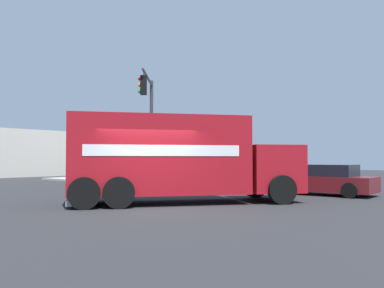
{
  "coord_description": "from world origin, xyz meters",
  "views": [
    {
      "loc": [
        -8.94,
        -9.2,
        1.56
      ],
      "look_at": [
        2.15,
        0.09,
        2.09
      ],
      "focal_mm": 37.88,
      "sensor_mm": 36.0,
      "label": 1
    }
  ],
  "objects_px": {
    "sedan_maroon": "(323,180)",
    "palm_tree_far": "(118,139)",
    "traffic_light_primary": "(149,113)",
    "delivery_truck": "(177,158)",
    "pickup_black": "(243,173)",
    "vending_machine_red": "(154,165)"
  },
  "relations": [
    {
      "from": "delivery_truck",
      "to": "sedan_maroon",
      "type": "distance_m",
      "value": 7.06
    },
    {
      "from": "sedan_maroon",
      "to": "palm_tree_far",
      "type": "bearing_deg",
      "value": 76.51
    },
    {
      "from": "pickup_black",
      "to": "vending_machine_red",
      "type": "distance_m",
      "value": 10.84
    },
    {
      "from": "palm_tree_far",
      "to": "sedan_maroon",
      "type": "bearing_deg",
      "value": -103.49
    },
    {
      "from": "pickup_black",
      "to": "sedan_maroon",
      "type": "distance_m",
      "value": 6.81
    },
    {
      "from": "vending_machine_red",
      "to": "palm_tree_far",
      "type": "distance_m",
      "value": 3.89
    },
    {
      "from": "delivery_truck",
      "to": "palm_tree_far",
      "type": "height_order",
      "value": "palm_tree_far"
    },
    {
      "from": "delivery_truck",
      "to": "pickup_black",
      "type": "height_order",
      "value": "delivery_truck"
    },
    {
      "from": "delivery_truck",
      "to": "traffic_light_primary",
      "type": "height_order",
      "value": "traffic_light_primary"
    },
    {
      "from": "delivery_truck",
      "to": "traffic_light_primary",
      "type": "xyz_separation_m",
      "value": [
        4.87,
        6.53,
        2.53
      ]
    },
    {
      "from": "delivery_truck",
      "to": "vending_machine_red",
      "type": "height_order",
      "value": "delivery_truck"
    },
    {
      "from": "vending_machine_red",
      "to": "pickup_black",
      "type": "bearing_deg",
      "value": -106.24
    },
    {
      "from": "traffic_light_primary",
      "to": "palm_tree_far",
      "type": "xyz_separation_m",
      "value": [
        6.25,
        10.2,
        -0.89
      ]
    },
    {
      "from": "delivery_truck",
      "to": "palm_tree_far",
      "type": "relative_size",
      "value": 1.78
    },
    {
      "from": "sedan_maroon",
      "to": "palm_tree_far",
      "type": "xyz_separation_m",
      "value": [
        4.66,
        19.43,
        2.58
      ]
    },
    {
      "from": "pickup_black",
      "to": "delivery_truck",
      "type": "bearing_deg",
      "value": -160.31
    },
    {
      "from": "pickup_black",
      "to": "palm_tree_far",
      "type": "bearing_deg",
      "value": 83.05
    },
    {
      "from": "delivery_truck",
      "to": "palm_tree_far",
      "type": "distance_m",
      "value": 20.15
    },
    {
      "from": "traffic_light_primary",
      "to": "pickup_black",
      "type": "bearing_deg",
      "value": -34.11
    },
    {
      "from": "delivery_truck",
      "to": "sedan_maroon",
      "type": "xyz_separation_m",
      "value": [
        6.46,
        -2.7,
        -0.94
      ]
    },
    {
      "from": "vending_machine_red",
      "to": "palm_tree_far",
      "type": "height_order",
      "value": "palm_tree_far"
    },
    {
      "from": "pickup_black",
      "to": "vending_machine_red",
      "type": "height_order",
      "value": "vending_machine_red"
    }
  ]
}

